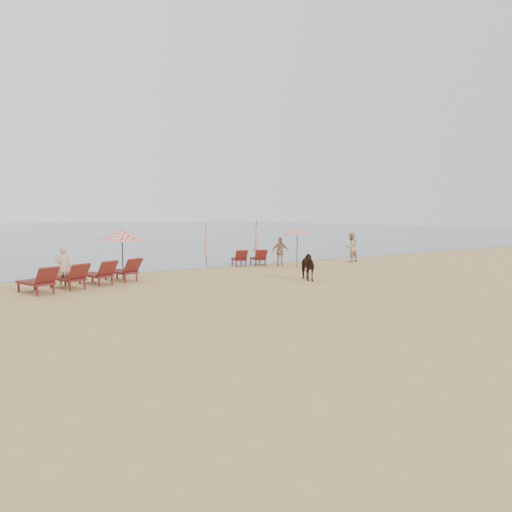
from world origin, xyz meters
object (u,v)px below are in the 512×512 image
(umbrella_open_right, at_px, (297,231))
(cow, at_px, (305,266))
(lounger_cluster_left, at_px, (85,275))
(beachgoer_right_b, at_px, (280,252))
(beachgoer_left, at_px, (64,267))
(umbrella_closed_left, at_px, (206,242))
(umbrella_open_left_b, at_px, (122,234))
(umbrella_closed_right, at_px, (256,237))
(lounger_cluster_right, at_px, (249,258))
(beachgoer_right_a, at_px, (351,247))

(umbrella_open_right, xyz_separation_m, cow, (-2.59, -4.08, -1.41))
(lounger_cluster_left, xyz_separation_m, cow, (8.81, -3.23, 0.14))
(beachgoer_right_b, bearing_deg, beachgoer_left, 50.20)
(umbrella_closed_left, xyz_separation_m, cow, (1.57, -7.20, -0.76))
(umbrella_open_left_b, xyz_separation_m, umbrella_open_right, (9.57, -0.41, -0.01))
(umbrella_open_left_b, distance_m, beachgoer_right_b, 9.10)
(umbrella_closed_right, height_order, beachgoer_left, umbrella_closed_right)
(lounger_cluster_right, bearing_deg, beachgoer_left, -147.28)
(beachgoer_left, bearing_deg, cow, 174.59)
(cow, bearing_deg, umbrella_open_left_b, 164.69)
(lounger_cluster_left, distance_m, umbrella_open_right, 11.54)
(beachgoer_left, height_order, beachgoer_right_b, beachgoer_left)
(lounger_cluster_left, bearing_deg, beachgoer_right_b, -13.18)
(umbrella_open_right, xyz_separation_m, beachgoer_right_b, (-0.56, 0.85, -1.22))
(umbrella_closed_left, distance_m, beachgoer_right_a, 9.05)
(umbrella_open_right, bearing_deg, beachgoer_right_a, 5.28)
(lounger_cluster_left, relative_size, cow, 3.26)
(lounger_cluster_right, xyz_separation_m, umbrella_open_left_b, (-7.61, -1.58, 1.60))
(umbrella_closed_left, height_order, beachgoer_right_b, umbrella_closed_left)
(cow, relative_size, beachgoer_left, 0.89)
(umbrella_closed_right, distance_m, cow, 7.60)
(umbrella_open_left_b, xyz_separation_m, umbrella_closed_right, (8.84, 2.81, -0.48))
(beachgoer_right_a, bearing_deg, lounger_cluster_left, 2.22)
(umbrella_closed_left, distance_m, cow, 7.40)
(umbrella_closed_right, xyz_separation_m, beachgoer_right_b, (0.17, -2.37, -0.75))
(umbrella_closed_left, distance_m, umbrella_closed_right, 3.44)
(umbrella_open_left_b, relative_size, beachgoer_right_a, 1.30)
(lounger_cluster_right, bearing_deg, umbrella_closed_left, 171.09)
(lounger_cluster_right, relative_size, umbrella_closed_left, 1.00)
(umbrella_open_left_b, height_order, beachgoer_left, umbrella_open_left_b)
(umbrella_open_left_b, distance_m, umbrella_closed_right, 9.29)
(beachgoer_right_b, bearing_deg, umbrella_open_left_b, 45.29)
(lounger_cluster_left, xyz_separation_m, umbrella_open_left_b, (1.83, 1.27, 1.56))
(lounger_cluster_left, xyz_separation_m, beachgoer_right_a, (15.83, 1.17, 0.42))
(lounger_cluster_right, xyz_separation_m, beachgoer_left, (-10.23, -2.72, 0.40))
(umbrella_closed_left, bearing_deg, cow, -77.67)
(umbrella_open_left_b, height_order, cow, umbrella_open_left_b)
(umbrella_closed_right, bearing_deg, cow, -104.30)
(lounger_cluster_right, bearing_deg, umbrella_closed_right, 62.89)
(lounger_cluster_right, relative_size, beachgoer_left, 1.32)
(lounger_cluster_right, bearing_deg, umbrella_open_left_b, -150.40)
(lounger_cluster_left, bearing_deg, lounger_cluster_right, -5.33)
(umbrella_open_right, height_order, umbrella_closed_left, umbrella_open_right)
(umbrella_open_right, bearing_deg, beachgoer_left, -175.35)
(umbrella_open_right, bearing_deg, lounger_cluster_left, -174.43)
(umbrella_closed_left, bearing_deg, umbrella_open_right, -36.74)
(lounger_cluster_right, distance_m, umbrella_closed_right, 2.07)
(lounger_cluster_left, distance_m, lounger_cluster_right, 9.87)
(beachgoer_right_a, xyz_separation_m, beachgoer_right_b, (-4.99, 0.54, -0.09))
(cow, bearing_deg, lounger_cluster_left, 177.39)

